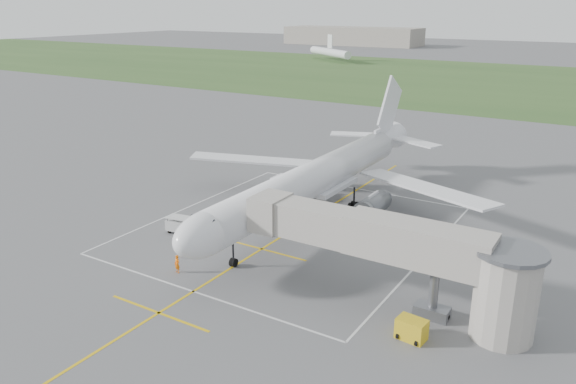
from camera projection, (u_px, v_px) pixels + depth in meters
The scene contains 11 objects.
ground at pixel (312, 217), 62.42m from camera, with size 700.00×700.00×0.00m, color #525255.
grass_strip at pixel (527, 84), 167.15m from camera, with size 700.00×120.00×0.02m, color #325324.
apron_markings at pixel (285, 235), 57.73m from camera, with size 28.20×60.00×0.01m.
airliner at pixel (316, 178), 61.63m from camera, with size 38.93×46.75×13.52m.
jet_bridge at pixel (407, 253), 42.17m from camera, with size 23.40×5.00×7.20m.
gpu_unit at pixel (411, 329), 39.53m from camera, with size 2.18×1.65×1.54m.
baggage_cart at pixel (179, 225), 58.03m from camera, with size 2.67×1.84×1.73m.
ramp_worker_nose at pixel (177, 264), 49.34m from camera, with size 0.60×0.39×1.64m, color #FF6B08.
ramp_worker_wing at pixel (242, 199), 65.83m from camera, with size 0.81×0.63×1.67m, color #DC4F06.
distant_hangars at pixel (544, 41), 282.51m from camera, with size 345.00×49.00×12.00m.
distant_aircraft at pixel (530, 61), 196.98m from camera, with size 185.20×23.87×8.85m.
Camera 1 is at (28.45, -50.96, 22.49)m, focal length 35.00 mm.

